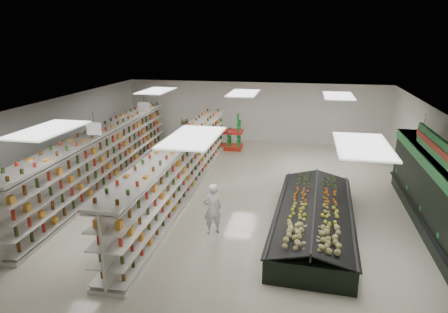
% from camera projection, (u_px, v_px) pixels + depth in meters
% --- Properties ---
extents(floor, '(16.00, 16.00, 0.00)m').
position_uv_depth(floor, '(225.00, 195.00, 14.48)').
color(floor, beige).
rests_on(floor, ground).
extents(ceiling, '(14.00, 16.00, 0.02)m').
position_uv_depth(ceiling, '(225.00, 108.00, 13.55)').
color(ceiling, white).
rests_on(ceiling, wall_back).
extents(wall_back, '(14.00, 0.02, 3.20)m').
position_uv_depth(wall_back, '(254.00, 112.00, 21.52)').
color(wall_back, silver).
rests_on(wall_back, floor).
extents(wall_front, '(14.00, 0.02, 3.20)m').
position_uv_depth(wall_front, '(128.00, 288.00, 6.52)').
color(wall_front, silver).
rests_on(wall_front, floor).
extents(wall_left, '(0.02, 16.00, 3.20)m').
position_uv_depth(wall_left, '(47.00, 143.00, 15.36)').
color(wall_left, silver).
rests_on(wall_left, floor).
extents(wall_right, '(0.02, 16.00, 3.20)m').
position_uv_depth(wall_right, '(441.00, 165.00, 12.68)').
color(wall_right, silver).
rests_on(wall_right, floor).
extents(produce_wall_case, '(0.93, 8.00, 2.20)m').
position_uv_depth(produce_wall_case, '(437.00, 192.00, 11.46)').
color(produce_wall_case, black).
rests_on(produce_wall_case, floor).
extents(aisle_sign_near, '(0.52, 0.06, 0.75)m').
position_uv_depth(aisle_sign_near, '(94.00, 129.00, 12.54)').
color(aisle_sign_near, white).
rests_on(aisle_sign_near, ceiling).
extents(aisle_sign_far, '(0.52, 0.06, 0.75)m').
position_uv_depth(aisle_sign_far, '(144.00, 107.00, 16.29)').
color(aisle_sign_far, white).
rests_on(aisle_sign_far, ceiling).
extents(hortifruti_banner, '(0.12, 3.20, 0.95)m').
position_uv_depth(hortifruti_banner, '(434.00, 144.00, 11.11)').
color(hortifruti_banner, '#217D37').
rests_on(hortifruti_banner, ceiling).
extents(gondola_left, '(1.49, 12.41, 2.15)m').
position_uv_depth(gondola_left, '(105.00, 158.00, 15.58)').
color(gondola_left, beige).
rests_on(gondola_left, floor).
extents(gondola_center, '(1.16, 11.99, 2.08)m').
position_uv_depth(gondola_center, '(181.00, 170.00, 14.20)').
color(gondola_center, beige).
rests_on(gondola_center, floor).
extents(produce_island, '(2.51, 6.29, 0.93)m').
position_uv_depth(produce_island, '(314.00, 216.00, 11.81)').
color(produce_island, black).
rests_on(produce_island, floor).
extents(soda_endcap, '(1.38, 0.96, 1.73)m').
position_uv_depth(soda_endcap, '(229.00, 133.00, 20.18)').
color(soda_endcap, '#B42514').
rests_on(soda_endcap, floor).
extents(shopper_main, '(0.67, 0.60, 1.53)m').
position_uv_depth(shopper_main, '(213.00, 209.00, 11.52)').
color(shopper_main, silver).
rests_on(shopper_main, floor).
extents(shopper_background, '(0.62, 0.91, 1.76)m').
position_uv_depth(shopper_background, '(185.00, 136.00, 19.48)').
color(shopper_background, tan).
rests_on(shopper_background, floor).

